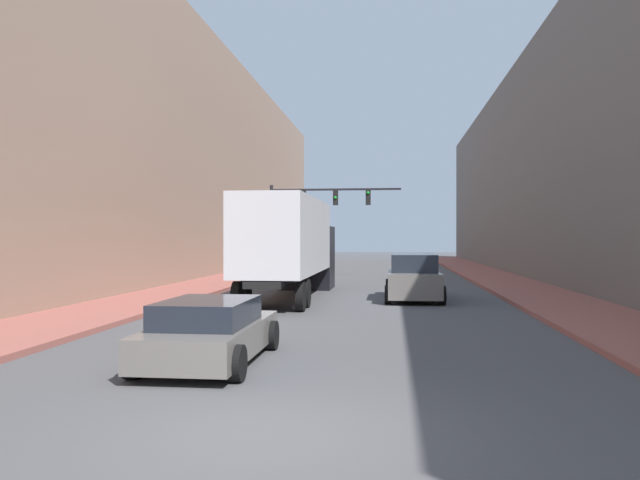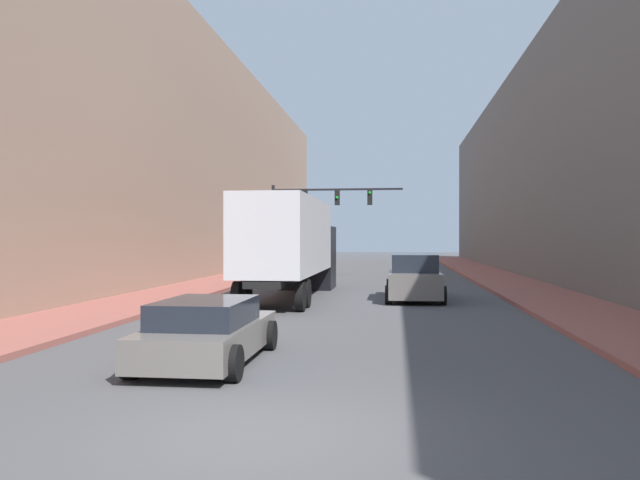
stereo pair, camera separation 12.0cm
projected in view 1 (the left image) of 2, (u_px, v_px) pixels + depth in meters
The scene contains 9 objects.
ground_plane at pixel (263, 434), 7.80m from camera, with size 200.00×200.00×0.00m, color #4C4C4F.
sidewalk_right at pixel (496, 278), 36.72m from camera, with size 3.45×80.00×0.15m.
sidewalk_left at pixel (241, 276), 38.49m from camera, with size 3.45×80.00×0.15m.
building_right at pixel (579, 162), 36.15m from camera, with size 6.00×80.00×13.68m.
building_left at pixel (167, 155), 39.00m from camera, with size 6.00×80.00×15.27m.
semi_truck at pixel (292, 244), 25.64m from camera, with size 2.47×11.96×3.97m.
sedan_car at pixel (210, 332), 12.26m from camera, with size 2.08×4.39×1.26m.
suv_car at pixel (413, 278), 24.76m from camera, with size 2.23×5.00×1.82m.
traffic_signal_gantry at pixel (309, 210), 38.26m from camera, with size 8.06×0.35×5.72m.
Camera 1 is at (1.61, -7.66, 2.46)m, focal length 35.00 mm.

